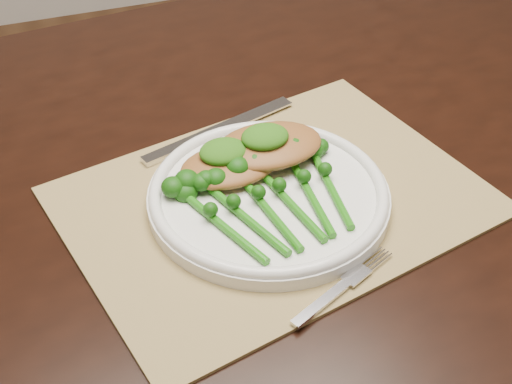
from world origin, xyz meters
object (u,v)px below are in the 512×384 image
object	(u,v)px
chicken_fillet_left	(229,166)
dinner_plate	(269,194)
dining_table	(261,333)
placemat	(274,200)
broccolini_bundle	(279,206)

from	to	relation	value
chicken_fillet_left	dinner_plate	bearing A→B (deg)	-58.84
chicken_fillet_left	dining_table	bearing A→B (deg)	41.44
placemat	dinner_plate	xyz separation A→B (m)	(-0.01, -0.00, 0.01)
dining_table	dinner_plate	size ratio (longest dim) A/B	6.12
placemat	broccolini_bundle	bearing A→B (deg)	-116.23
dinner_plate	chicken_fillet_left	world-z (taller)	chicken_fillet_left
dining_table	dinner_plate	bearing A→B (deg)	-113.43
dinner_plate	placemat	bearing A→B (deg)	27.89
placemat	chicken_fillet_left	bearing A→B (deg)	120.55
placemat	dinner_plate	bearing A→B (deg)	-164.61
chicken_fillet_left	broccolini_bundle	xyz separation A→B (m)	(0.03, -0.08, -0.01)
dining_table	chicken_fillet_left	xyz separation A→B (m)	(-0.07, -0.06, 0.41)
dining_table	broccolini_bundle	world-z (taller)	broccolini_bundle
placemat	dinner_plate	distance (m)	0.02
placemat	dining_table	bearing A→B (deg)	64.03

